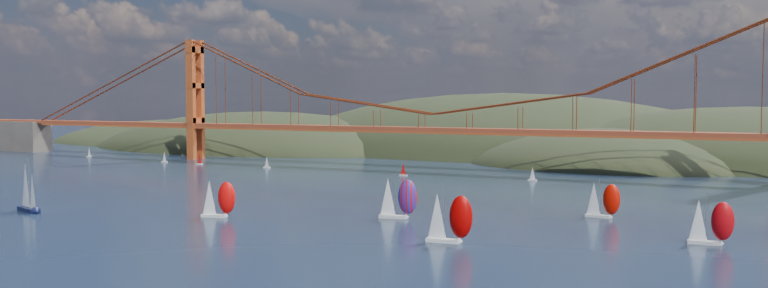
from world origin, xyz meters
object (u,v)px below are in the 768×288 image
racer_0 (218,198)px  racer_rwb (397,197)px  racer_2 (710,221)px  racer_3 (602,199)px  racer_1 (448,217)px  sloop_navy (28,188)px

racer_0 → racer_rwb: 42.38m
racer_2 → racer_3: bearing=129.6°
racer_1 → racer_3: bearing=59.0°
racer_3 → racer_rwb: racer_rwb is taller
racer_2 → racer_3: size_ratio=1.04×
racer_1 → racer_rwb: (-21.74, 22.18, -0.06)m
racer_2 → sloop_navy: bearing=-175.1°
sloop_navy → racer_1: sloop_navy is taller
sloop_navy → racer_rwb: size_ratio=1.28×
racer_1 → racer_2: (45.46, 20.91, -0.51)m
racer_0 → racer_rwb: bearing=10.0°
racer_1 → racer_0: bearing=169.7°
racer_2 → racer_0: bearing=-177.4°
sloop_navy → racer_rwb: (86.44, 31.75, -0.98)m
racer_3 → sloop_navy: bearing=-153.7°
sloop_navy → racer_2: sloop_navy is taller
sloop_navy → racer_0: (47.94, 14.03, -1.35)m
sloop_navy → racer_0: sloop_navy is taller
racer_2 → racer_rwb: bearing=172.6°
racer_1 → racer_rwb: racer_1 is taller
racer_3 → racer_rwb: bearing=-148.5°
racer_rwb → sloop_navy: bearing=-171.4°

